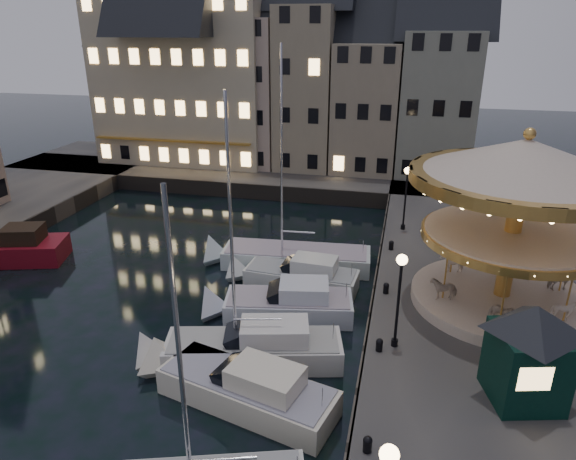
% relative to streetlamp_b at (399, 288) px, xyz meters
% --- Properties ---
extents(ground, '(160.00, 160.00, 0.00)m').
position_rel_streetlamp_b_xyz_m(ground, '(-7.20, -1.00, -4.02)').
color(ground, black).
rests_on(ground, ground).
extents(quay_east, '(16.00, 56.00, 1.30)m').
position_rel_streetlamp_b_xyz_m(quay_east, '(6.80, 5.00, -3.37)').
color(quay_east, '#474442').
rests_on(quay_east, ground).
extents(quay_north, '(44.00, 12.00, 1.30)m').
position_rel_streetlamp_b_xyz_m(quay_north, '(-15.20, 27.00, -3.37)').
color(quay_north, '#474442').
rests_on(quay_north, ground).
extents(quaywall_e, '(0.15, 44.00, 1.30)m').
position_rel_streetlamp_b_xyz_m(quaywall_e, '(-1.20, 5.00, -3.37)').
color(quaywall_e, '#47423A').
rests_on(quaywall_e, ground).
extents(quaywall_n, '(48.00, 0.15, 1.30)m').
position_rel_streetlamp_b_xyz_m(quaywall_n, '(-13.20, 21.00, -3.37)').
color(quaywall_n, '#47423A').
rests_on(quaywall_n, ground).
extents(streetlamp_b, '(0.44, 0.44, 4.17)m').
position_rel_streetlamp_b_xyz_m(streetlamp_b, '(0.00, 0.00, 0.00)').
color(streetlamp_b, black).
rests_on(streetlamp_b, quay_east).
extents(streetlamp_c, '(0.44, 0.44, 4.17)m').
position_rel_streetlamp_b_xyz_m(streetlamp_c, '(0.00, 13.50, 0.00)').
color(streetlamp_c, black).
rests_on(streetlamp_c, quay_east).
extents(bollard_a, '(0.30, 0.30, 0.57)m').
position_rel_streetlamp_b_xyz_m(bollard_a, '(-0.60, -6.00, -2.41)').
color(bollard_a, black).
rests_on(bollard_a, quay_east).
extents(bollard_b, '(0.30, 0.30, 0.57)m').
position_rel_streetlamp_b_xyz_m(bollard_b, '(-0.60, -0.50, -2.41)').
color(bollard_b, black).
rests_on(bollard_b, quay_east).
extents(bollard_c, '(0.30, 0.30, 0.57)m').
position_rel_streetlamp_b_xyz_m(bollard_c, '(-0.60, 4.50, -2.41)').
color(bollard_c, black).
rests_on(bollard_c, quay_east).
extents(bollard_d, '(0.30, 0.30, 0.57)m').
position_rel_streetlamp_b_xyz_m(bollard_d, '(-0.60, 10.00, -2.41)').
color(bollard_d, black).
rests_on(bollard_d, quay_east).
extents(townhouse_na, '(5.50, 8.00, 12.80)m').
position_rel_streetlamp_b_xyz_m(townhouse_na, '(-26.70, 29.00, 3.76)').
color(townhouse_na, gray).
rests_on(townhouse_na, quay_north).
extents(townhouse_nb, '(6.16, 8.00, 13.80)m').
position_rel_streetlamp_b_xyz_m(townhouse_nb, '(-21.25, 29.00, 4.26)').
color(townhouse_nb, slate).
rests_on(townhouse_nb, quay_north).
extents(townhouse_nc, '(6.82, 8.00, 14.80)m').
position_rel_streetlamp_b_xyz_m(townhouse_nc, '(-15.20, 29.00, 4.76)').
color(townhouse_nc, '#B59E8D').
rests_on(townhouse_nc, quay_north).
extents(townhouse_nd, '(5.50, 8.00, 15.80)m').
position_rel_streetlamp_b_xyz_m(townhouse_nd, '(-9.45, 29.00, 5.26)').
color(townhouse_nd, gray).
rests_on(townhouse_nd, quay_north).
extents(townhouse_ne, '(6.16, 8.00, 12.80)m').
position_rel_streetlamp_b_xyz_m(townhouse_ne, '(-4.00, 29.00, 3.76)').
color(townhouse_ne, gray).
rests_on(townhouse_ne, quay_north).
extents(townhouse_nf, '(6.82, 8.00, 13.80)m').
position_rel_streetlamp_b_xyz_m(townhouse_nf, '(2.05, 29.00, 4.26)').
color(townhouse_nf, gray).
rests_on(townhouse_nf, quay_north).
extents(hotel_corner, '(17.60, 9.00, 16.80)m').
position_rel_streetlamp_b_xyz_m(hotel_corner, '(-21.20, 29.00, 5.76)').
color(hotel_corner, '#BFB493').
rests_on(hotel_corner, quay_north).
extents(motorboat_b, '(8.13, 4.21, 2.15)m').
position_rel_streetlamp_b_xyz_m(motorboat_b, '(-5.80, -3.24, -3.37)').
color(motorboat_b, beige).
rests_on(motorboat_b, ground).
extents(motorboat_c, '(8.69, 4.12, 11.54)m').
position_rel_streetlamp_b_xyz_m(motorboat_c, '(-6.31, -0.79, -3.34)').
color(motorboat_c, silver).
rests_on(motorboat_c, ground).
extents(motorboat_d, '(7.47, 3.62, 2.15)m').
position_rel_streetlamp_b_xyz_m(motorboat_d, '(-5.70, 3.23, -3.38)').
color(motorboat_d, silver).
rests_on(motorboat_d, ground).
extents(motorboat_e, '(7.31, 2.54, 2.15)m').
position_rel_streetlamp_b_xyz_m(motorboat_e, '(-5.72, 6.44, -3.38)').
color(motorboat_e, silver).
rests_on(motorboat_e, ground).
extents(motorboat_f, '(9.97, 3.35, 13.20)m').
position_rel_streetlamp_b_xyz_m(motorboat_f, '(-6.75, 9.05, -3.49)').
color(motorboat_f, silver).
rests_on(motorboat_f, ground).
extents(red_fishing_boat, '(8.07, 4.72, 5.99)m').
position_rel_streetlamp_b_xyz_m(red_fishing_boat, '(-24.03, 5.71, -3.32)').
color(red_fishing_boat, maroon).
rests_on(red_fishing_boat, ground).
extents(carousel, '(9.64, 9.64, 8.44)m').
position_rel_streetlamp_b_xyz_m(carousel, '(4.82, 4.69, 2.84)').
color(carousel, beige).
rests_on(carousel, quay_east).
extents(ticket_kiosk, '(3.65, 3.65, 4.28)m').
position_rel_streetlamp_b_xyz_m(ticket_kiosk, '(4.52, -2.25, -0.17)').
color(ticket_kiosk, black).
rests_on(ticket_kiosk, quay_east).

